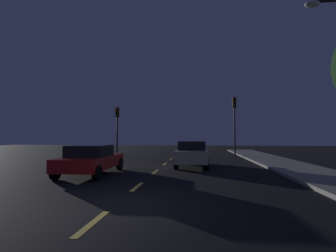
{
  "coord_description": "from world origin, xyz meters",
  "views": [
    {
      "loc": [
        2.18,
        -6.19,
        1.78
      ],
      "look_at": [
        -0.32,
        14.51,
        2.71
      ],
      "focal_mm": 26.6,
      "sensor_mm": 36.0,
      "label": 1
    }
  ],
  "objects_px": {
    "traffic_signal_left": "(117,122)",
    "traffic_signal_right": "(235,115)",
    "car_stopped_ahead": "(192,153)",
    "car_adjacent_lane": "(91,159)"
  },
  "relations": [
    {
      "from": "car_stopped_ahead",
      "to": "traffic_signal_left",
      "type": "bearing_deg",
      "value": 135.07
    },
    {
      "from": "traffic_signal_left",
      "to": "car_stopped_ahead",
      "type": "bearing_deg",
      "value": -44.93
    },
    {
      "from": "traffic_signal_left",
      "to": "traffic_signal_right",
      "type": "distance_m",
      "value": 10.62
    },
    {
      "from": "car_stopped_ahead",
      "to": "car_adjacent_lane",
      "type": "xyz_separation_m",
      "value": [
        -4.69,
        -3.79,
        -0.06
      ]
    },
    {
      "from": "traffic_signal_left",
      "to": "car_stopped_ahead",
      "type": "xyz_separation_m",
      "value": [
        7.06,
        -7.04,
        -2.41
      ]
    },
    {
      "from": "car_stopped_ahead",
      "to": "car_adjacent_lane",
      "type": "height_order",
      "value": "car_stopped_ahead"
    },
    {
      "from": "car_adjacent_lane",
      "to": "traffic_signal_right",
      "type": "bearing_deg",
      "value": 52.73
    },
    {
      "from": "traffic_signal_left",
      "to": "traffic_signal_right",
      "type": "height_order",
      "value": "traffic_signal_right"
    },
    {
      "from": "car_stopped_ahead",
      "to": "car_adjacent_lane",
      "type": "bearing_deg",
      "value": -141.04
    },
    {
      "from": "traffic_signal_right",
      "to": "car_stopped_ahead",
      "type": "bearing_deg",
      "value": -116.78
    }
  ]
}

